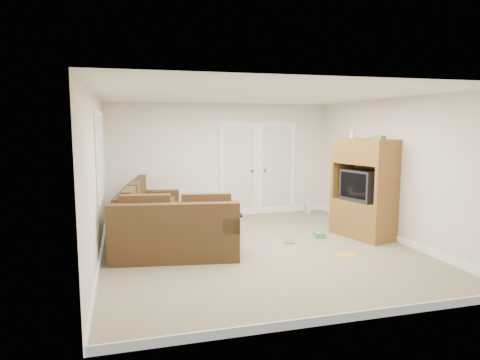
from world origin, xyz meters
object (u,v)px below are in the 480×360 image
object	(u,v)px
sectional_sofa	(160,224)
coffee_table	(220,224)
side_cabinet	(371,219)
tv_armoire	(364,188)

from	to	relation	value
sectional_sofa	coffee_table	world-z (taller)	sectional_sofa
sectional_sofa	side_cabinet	world-z (taller)	side_cabinet
coffee_table	tv_armoire	distance (m)	2.69
tv_armoire	side_cabinet	distance (m)	0.58
tv_armoire	side_cabinet	bearing A→B (deg)	-79.98
sectional_sofa	tv_armoire	xyz separation A→B (m)	(3.61, -0.45, 0.55)
side_cabinet	sectional_sofa	bearing A→B (deg)	165.41
tv_armoire	side_cabinet	size ratio (longest dim) A/B	1.97
side_cabinet	tv_armoire	bearing A→B (deg)	110.97
sectional_sofa	coffee_table	xyz separation A→B (m)	(1.10, 0.27, -0.12)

